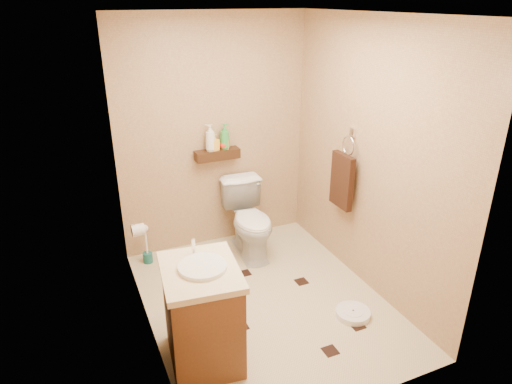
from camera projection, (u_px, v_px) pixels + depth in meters
name	position (u px, v px, depth m)	size (l,w,h in m)	color
ground	(264.00, 301.00, 4.08)	(2.50, 2.50, 0.00)	tan
wall_back	(214.00, 135.00, 4.66)	(2.00, 0.04, 2.40)	tan
wall_front	(359.00, 250.00, 2.56)	(2.00, 0.04, 2.40)	tan
wall_left	(138.00, 196.00, 3.24)	(0.04, 2.50, 2.40)	tan
wall_right	(369.00, 159.00, 3.98)	(0.04, 2.50, 2.40)	tan
ceiling	(267.00, 13.00, 3.14)	(2.00, 2.50, 0.02)	white
wall_shelf	(217.00, 154.00, 4.66)	(0.46, 0.14, 0.10)	#371B0F
floor_accents	(275.00, 304.00, 4.03)	(1.19, 1.42, 0.01)	black
toilet	(250.00, 220.00, 4.71)	(0.43, 0.75, 0.77)	white
vanity	(203.00, 314.00, 3.28)	(0.60, 0.70, 0.91)	brown
bathroom_scale	(353.00, 313.00, 3.87)	(0.31, 0.31, 0.06)	white
toilet_brush	(147.00, 249.00, 4.62)	(0.10, 0.10, 0.43)	#175D58
towel_ring	(343.00, 178.00, 4.26)	(0.12, 0.30, 0.76)	silver
toilet_paper	(138.00, 230.00, 4.04)	(0.12, 0.11, 0.12)	white
bottle_a	(210.00, 138.00, 4.57)	(0.11, 0.11, 0.27)	silver
bottle_b	(214.00, 142.00, 4.60)	(0.08, 0.08, 0.17)	yellow
bottle_c	(224.00, 143.00, 4.65)	(0.10, 0.10, 0.13)	red
bottle_d	(225.00, 136.00, 4.62)	(0.10, 0.10, 0.26)	green
bottle_e	(225.00, 142.00, 4.65)	(0.07, 0.07, 0.15)	#CD8244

